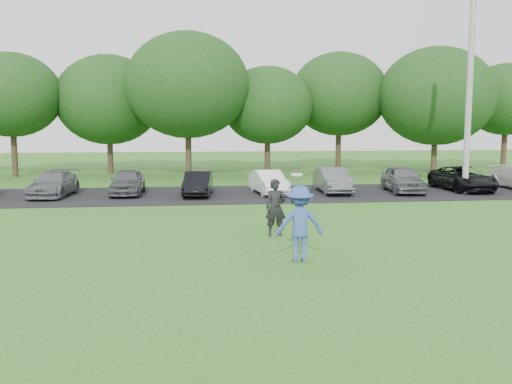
{
  "coord_description": "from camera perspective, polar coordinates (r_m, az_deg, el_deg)",
  "views": [
    {
      "loc": [
        -1.92,
        -13.04,
        3.39
      ],
      "look_at": [
        0.0,
        3.5,
        1.3
      ],
      "focal_mm": 40.0,
      "sensor_mm": 36.0,
      "label": 1
    }
  ],
  "objects": [
    {
      "name": "tree_row",
      "position": [
        35.99,
        -1.17,
        9.57
      ],
      "size": [
        42.39,
        9.85,
        8.64
      ],
      "color": "#38281C",
      "rests_on": "ground"
    },
    {
      "name": "parking_lot",
      "position": [
        26.33,
        -2.39,
        -0.22
      ],
      "size": [
        32.0,
        6.5,
        0.03
      ],
      "primitive_type": "cube",
      "color": "black",
      "rests_on": "ground"
    },
    {
      "name": "parked_cars",
      "position": [
        26.43,
        0.85,
        1.09
      ],
      "size": [
        30.43,
        4.43,
        1.24
      ],
      "color": "#521213",
      "rests_on": "parking_lot"
    },
    {
      "name": "frisbee_player",
      "position": [
        13.8,
        4.37,
        -3.17
      ],
      "size": [
        1.19,
        0.69,
        2.15
      ],
      "color": "#3953A2",
      "rests_on": "ground"
    },
    {
      "name": "utility_pole",
      "position": [
        27.93,
        20.57,
        9.75
      ],
      "size": [
        0.28,
        0.28,
        9.75
      ],
      "primitive_type": "cylinder",
      "color": "#A1A19C",
      "rests_on": "ground"
    },
    {
      "name": "ground",
      "position": [
        13.61,
        1.72,
        -7.27
      ],
      "size": [
        100.0,
        100.0,
        0.0
      ],
      "primitive_type": "plane",
      "color": "#2F7320",
      "rests_on": "ground"
    },
    {
      "name": "camera_bystander",
      "position": [
        16.79,
        1.99,
        -1.56
      ],
      "size": [
        0.62,
        0.44,
        1.69
      ],
      "color": "black",
      "rests_on": "ground"
    }
  ]
}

